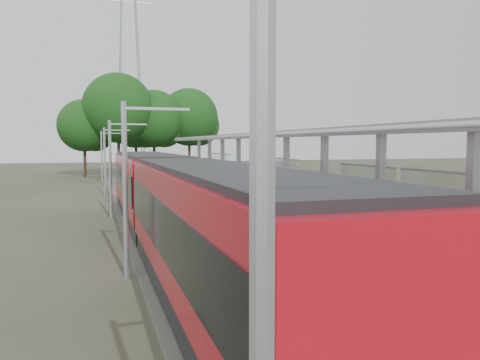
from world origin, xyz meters
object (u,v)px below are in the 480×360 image
train (170,200)px  litter_bin (298,208)px  bench_mid (294,193)px  info_pillar_far (251,187)px  bench_near (479,243)px  info_pillar_near (385,222)px  bench_far (205,171)px

train → litter_bin: 5.29m
bench_mid → info_pillar_far: bearing=107.2°
bench_near → info_pillar_near: 2.62m
train → bench_mid: bearing=33.0°
bench_mid → bench_near: bearing=-109.2°
train → bench_near: 10.27m
info_pillar_near → info_pillar_far: (-0.15, 12.00, 0.01)m
bench_mid → info_pillar_far: 2.70m
info_pillar_near → bench_near: bearing=-66.4°
train → bench_mid: train is taller
bench_mid → bench_far: bench_mid is taller
bench_near → bench_mid: bench_mid is taller
bench_near → info_pillar_near: size_ratio=0.80×
litter_bin → train: bearing=-178.0°
bench_mid → litter_bin: size_ratio=1.84×
bench_near → info_pillar_far: (-1.62, 14.15, 0.29)m
bench_mid → bench_far: (0.01, 20.07, -0.04)m
bench_far → info_pillar_near: (-1.46, -29.90, 0.19)m
bench_near → litter_bin: bearing=84.2°
train → info_pillar_far: train is taller
bench_near → train: bearing=114.4°
bench_mid → train: bearing=-166.3°
bench_far → litter_bin: bench_far is taller
bench_mid → litter_bin: 4.79m
bench_near → info_pillar_near: bearing=104.7°
train → info_pillar_far: 8.73m
bench_near → bench_mid: size_ratio=0.79×
bench_far → info_pillar_far: bearing=-74.1°
bench_near → info_pillar_far: bearing=76.9°
litter_bin → bench_far: bearing=85.7°
bench_far → info_pillar_near: size_ratio=0.94×
bench_far → litter_bin: bearing=-73.2°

